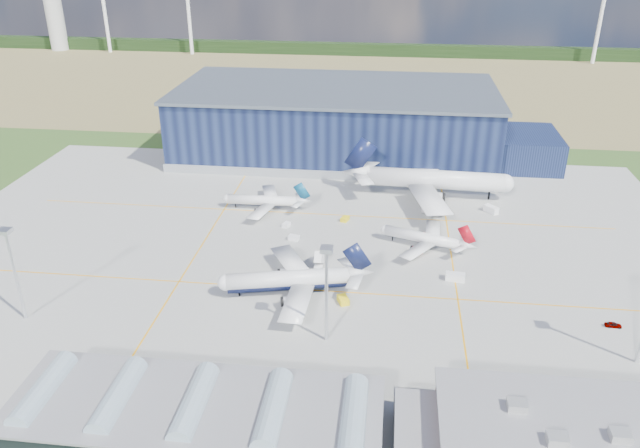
{
  "coord_description": "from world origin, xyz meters",
  "views": [
    {
      "loc": [
        21.99,
        -141.48,
        82.34
      ],
      "look_at": [
        3.53,
        12.68,
        7.44
      ],
      "focal_mm": 35.0,
      "sensor_mm": 36.0,
      "label": 1
    }
  ],
  "objects": [
    {
      "name": "gse_van_a",
      "position": [
        39.98,
        -0.97,
        1.06
      ],
      "size": [
        5.06,
        2.6,
        2.12
      ],
      "primitive_type": "cube",
      "rotation": [
        0.0,
        0.0,
        1.47
      ],
      "color": "white",
      "rests_on": "ground"
    },
    {
      "name": "gse_tug_a",
      "position": [
        12.42,
        -14.72,
        0.76
      ],
      "size": [
        3.43,
        4.2,
        1.51
      ],
      "primitive_type": "cube",
      "rotation": [
        0.0,
        0.0,
        0.39
      ],
      "color": "yellow",
      "rests_on": "ground"
    },
    {
      "name": "horizon_dressing",
      "position": [
        -191.3,
        294.39,
        34.2
      ],
      "size": [
        440.2,
        18.0,
        70.0
      ],
      "color": "white",
      "rests_on": "ground"
    },
    {
      "name": "apron",
      "position": [
        0.0,
        10.0,
        0.03
      ],
      "size": [
        220.0,
        160.0,
        0.08
      ],
      "color": "gray",
      "rests_on": "ground"
    },
    {
      "name": "airliner_widebody",
      "position": [
        37.01,
        53.95,
        9.32
      ],
      "size": [
        59.56,
        58.37,
        18.64
      ],
      "primitive_type": null,
      "rotation": [
        0.0,
        0.0,
        -0.04
      ],
      "color": "white",
      "rests_on": "ground"
    },
    {
      "name": "ground",
      "position": [
        0.0,
        0.0,
        0.0
      ],
      "size": [
        600.0,
        600.0,
        0.0
      ],
      "primitive_type": "plane",
      "color": "#2D4E1D",
      "rests_on": "ground"
    },
    {
      "name": "car_b",
      "position": [
        55.96,
        -48.0,
        0.57
      ],
      "size": [
        3.64,
        1.99,
        1.14
      ],
      "primitive_type": "imported",
      "rotation": [
        0.0,
        0.0,
        1.81
      ],
      "color": "#99999E",
      "rests_on": "ground"
    },
    {
      "name": "airstair",
      "position": [
        4.55,
        2.77,
        1.56
      ],
      "size": [
        2.24,
        4.99,
        3.13
      ],
      "primitive_type": "cube",
      "rotation": [
        0.0,
        0.0,
        -0.06
      ],
      "color": "white",
      "rests_on": "ground"
    },
    {
      "name": "gse_tug_b",
      "position": [
        -18.59,
        -46.0,
        0.63
      ],
      "size": [
        3.25,
        3.49,
        1.26
      ],
      "primitive_type": "cube",
      "rotation": [
        0.0,
        0.0,
        -0.61
      ],
      "color": "yellow",
      "rests_on": "ground"
    },
    {
      "name": "car_a",
      "position": [
        73.99,
        -17.5,
        0.62
      ],
      "size": [
        3.7,
        1.59,
        1.25
      ],
      "primitive_type": "imported",
      "rotation": [
        0.0,
        0.0,
        1.54
      ],
      "color": "#99999E",
      "rests_on": "ground"
    },
    {
      "name": "ops_building",
      "position": [
        55.01,
        -60.0,
        4.79
      ],
      "size": [
        46.0,
        23.0,
        10.9
      ],
      "color": "maroon",
      "rests_on": "ground"
    },
    {
      "name": "farmland",
      "position": [
        0.0,
        220.0,
        0.0
      ],
      "size": [
        600.0,
        220.0,
        0.01
      ],
      "primitive_type": "cube",
      "color": "olive",
      "rests_on": "ground"
    },
    {
      "name": "gse_tug_c",
      "position": [
        9.04,
        31.04,
        0.66
      ],
      "size": [
        2.79,
        3.48,
        1.32
      ],
      "primitive_type": "cube",
      "rotation": [
        0.0,
        0.0,
        -0.34
      ],
      "color": "yellow",
      "rests_on": "ground"
    },
    {
      "name": "glass_concourse",
      "position": [
        -6.45,
        -60.0,
        3.69
      ],
      "size": [
        78.0,
        23.0,
        8.6
      ],
      "color": "black",
      "rests_on": "ground"
    },
    {
      "name": "airliner_navy",
      "position": [
        -1.32,
        -12.0,
        6.3
      ],
      "size": [
        46.35,
        45.73,
        12.61
      ],
      "primitive_type": null,
      "rotation": [
        0.0,
        0.0,
        3.38
      ],
      "color": "white",
      "rests_on": "ground"
    },
    {
      "name": "gse_cart_a",
      "position": [
        -8.16,
        25.09,
        0.59
      ],
      "size": [
        2.7,
        3.22,
        1.19
      ],
      "primitive_type": "cube",
      "rotation": [
        0.0,
        0.0,
        -0.37
      ],
      "color": "white",
      "rests_on": "ground"
    },
    {
      "name": "airliner_regional",
      "position": [
        -17.73,
        36.89,
        4.68
      ],
      "size": [
        29.06,
        28.44,
        9.36
      ],
      "primitive_type": null,
      "rotation": [
        0.0,
        0.0,
        3.15
      ],
      "color": "white",
      "rests_on": "ground"
    },
    {
      "name": "gse_cart_b",
      "position": [
        -4.54,
        16.63,
        0.67
      ],
      "size": [
        3.51,
        2.78,
        1.34
      ],
      "primitive_type": "cube",
      "rotation": [
        0.0,
        0.0,
        1.31
      ],
      "color": "white",
      "rests_on": "ground"
    },
    {
      "name": "hangar",
      "position": [
        2.81,
        94.8,
        11.62
      ],
      "size": [
        145.0,
        62.0,
        26.1
      ],
      "color": "#0F1735",
      "rests_on": "ground"
    },
    {
      "name": "gse_van_b",
      "position": [
        54.37,
        42.85,
        1.08
      ],
      "size": [
        4.71,
        4.99,
        2.16
      ],
      "primitive_type": "cube",
      "rotation": [
        0.0,
        0.0,
        0.71
      ],
      "color": "white",
      "rests_on": "ground"
    },
    {
      "name": "light_mast_center",
      "position": [
        10.0,
        -30.0,
        15.43
      ],
      "size": [
        2.6,
        2.6,
        23.0
      ],
      "color": "silver",
      "rests_on": "ground"
    },
    {
      "name": "light_mast_west",
      "position": [
        -60.0,
        -30.0,
        15.43
      ],
      "size": [
        2.6,
        2.6,
        23.0
      ],
      "color": "silver",
      "rests_on": "ground"
    },
    {
      "name": "airliner_red",
      "position": [
        31.98,
        16.71,
        4.56
      ],
      "size": [
        35.36,
        34.99,
        9.11
      ],
      "primitive_type": null,
      "rotation": [
        0.0,
        0.0,
        2.81
      ],
      "color": "white",
      "rests_on": "ground"
    },
    {
      "name": "treeline",
      "position": [
        0.0,
        300.0,
        4.0
      ],
      "size": [
        600.0,
        8.0,
        8.0
      ],
      "primitive_type": "cube",
      "color": "black",
      "rests_on": "ground"
    }
  ]
}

